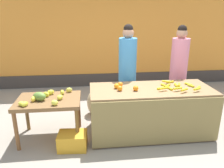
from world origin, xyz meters
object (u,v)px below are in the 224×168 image
(produce_crate, at_px, (73,141))
(produce_sack, at_px, (94,103))
(vendor_woman_pink_shirt, at_px, (178,70))
(vendor_woman_blue_shirt, at_px, (127,72))

(produce_crate, xyz_separation_m, produce_sack, (0.38, 1.17, 0.13))
(vendor_woman_pink_shirt, bearing_deg, produce_sack, 178.13)
(vendor_woman_blue_shirt, distance_m, produce_sack, 0.94)
(vendor_woman_blue_shirt, height_order, vendor_woman_pink_shirt, vendor_woman_blue_shirt)
(produce_crate, relative_size, produce_sack, 0.85)
(vendor_woman_blue_shirt, height_order, produce_crate, vendor_woman_blue_shirt)
(produce_crate, distance_m, produce_sack, 1.23)
(vendor_woman_blue_shirt, bearing_deg, produce_crate, -135.11)
(vendor_woman_blue_shirt, relative_size, vendor_woman_pink_shirt, 1.01)
(produce_crate, height_order, produce_sack, produce_sack)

